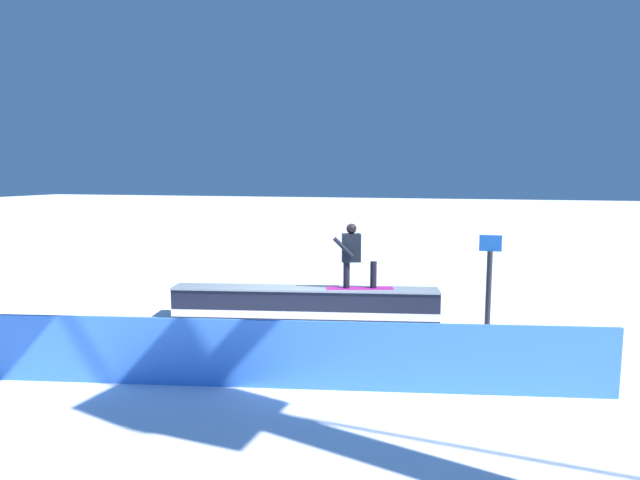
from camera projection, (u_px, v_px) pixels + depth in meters
name	position (u px, v px, depth m)	size (l,w,h in m)	color
ground_plane	(305.00, 320.00, 11.50)	(120.00, 120.00, 0.00)	white
grind_box	(305.00, 305.00, 11.46)	(5.81, 1.68, 0.72)	black
snowboarder	(353.00, 254.00, 11.23)	(1.46, 0.70, 1.41)	#B41D8B
safety_fence	(231.00, 353.00, 7.81)	(11.19, 0.06, 1.04)	#3C7CEC
trail_marker	(489.00, 286.00, 9.82)	(0.40, 0.10, 2.05)	#262628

